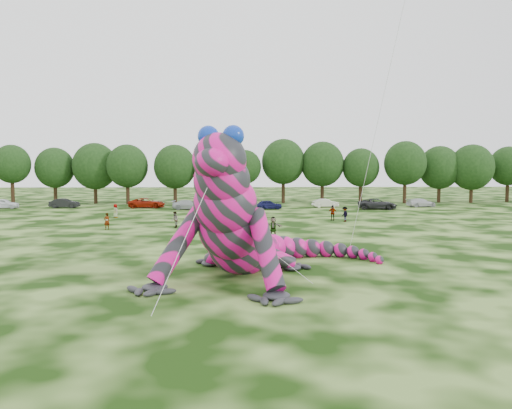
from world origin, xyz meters
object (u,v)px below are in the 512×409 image
Objects in this scene: tree_6 at (127,174)px; tree_15 at (472,174)px; car_2 at (147,203)px; tree_5 at (95,173)px; car_7 at (421,203)px; tree_9 at (245,177)px; tree_13 at (405,172)px; car_4 at (268,205)px; tree_11 at (322,172)px; car_6 at (377,204)px; tree_7 at (175,174)px; car_5 at (325,203)px; car_1 at (65,203)px; spectator_5 at (273,227)px; spectator_4 at (115,211)px; spectator_1 at (175,220)px; tree_10 at (283,171)px; spectator_2 at (345,214)px; spectator_0 at (107,221)px; car_3 at (189,205)px; tree_3 at (12,175)px; tree_12 at (361,176)px; tree_16 at (508,174)px; tree_8 at (212,176)px; car_0 at (3,204)px; tree_4 at (55,176)px; inflatable_gecko at (244,202)px; tree_14 at (439,174)px; spectator_3 at (332,213)px.

tree_15 is (56.03, 1.09, 0.07)m from tree_6.
car_2 is (-51.74, -8.24, -4.09)m from tree_15.
tree_5 reaches higher than car_7.
tree_6 is at bearing -178.89° from tree_15.
tree_6 reaches higher than tree_9.
car_4 is at bearing -155.53° from tree_13.
tree_11 is at bearing -70.38° from car_2.
car_6 is at bearing -15.95° from tree_6.
tree_7 is at bearing 69.19° from car_7.
car_5 is at bearing -13.97° from tree_5.
car_1 is 41.36m from spectator_5.
spectator_5 is at bearing -166.43° from spectator_4.
spectator_1 reaches higher than car_4.
tree_10 is at bearing -76.09° from car_1.
tree_15 is 5.81× the size of spectator_2.
car_3 is at bearing -147.74° from spectator_0.
tree_3 is 1.05× the size of tree_12.
tree_10 is 12.67m from tree_12.
tree_16 reaches higher than car_6.
car_6 is at bearing -11.24° from tree_3.
tree_8 is 0.85× the size of tree_10.
tree_5 is at bearing 179.07° from tree_12.
tree_12 is 46.05m from car_1.
tree_6 is at bearing 60.74° from car_4.
tree_13 is (7.12, -0.61, 0.58)m from tree_12.
tree_11 is at bearing -0.37° from tree_5.
car_0 is 2.62× the size of spectator_4.
car_1 is at bearing 79.68° from car_7.
spectator_5 is (32.60, -39.08, -3.66)m from tree_4.
car_0 is 46.38m from car_5.
tree_4 is at bearing 0.24° from spectator_4.
tree_9 is 27.42m from car_7.
inflatable_gecko reaches higher than car_1.
car_2 is at bearing -168.87° from tree_14.
car_3 is 2.65× the size of spectator_3.
tree_4 is 0.86× the size of tree_10.
tree_3 is at bearing -173.80° from tree_5.
car_2 is at bearing -29.28° from tree_4.
tree_12 is at bearing -91.15° from spectator_4.
tree_10 reaches higher than spectator_2.
car_3 is (16.15, -11.88, -4.24)m from tree_5.
tree_10 reaches higher than spectator_5.
car_4 is 23.19m from spectator_1.
tree_3 is 13.33m from car_1.
car_4 is 15.32m from car_6.
spectator_4 reaches higher than car_3.
car_3 is (6.29, -2.98, -0.07)m from car_2.
car_2 is at bearing -42.09° from tree_5.
tree_4 is at bearing -30.82° from car_0.
tree_5 is at bearing 162.54° from tree_6.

